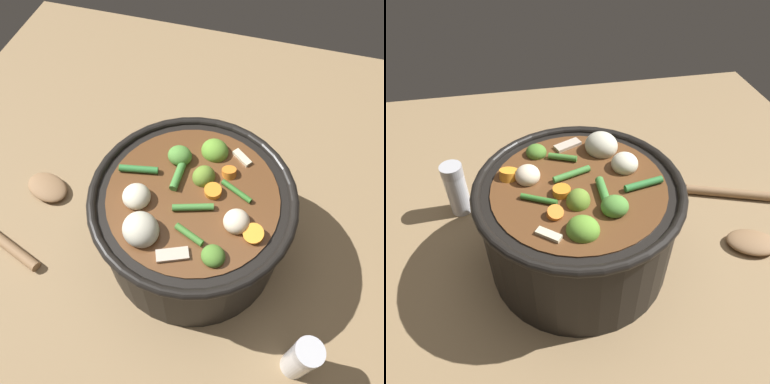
# 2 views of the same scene
# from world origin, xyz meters

# --- Properties ---
(ground_plane) EXTENTS (1.10, 1.10, 0.00)m
(ground_plane) POSITION_xyz_m (0.00, 0.00, 0.00)
(ground_plane) COLOR #8C704C
(cooking_pot) EXTENTS (0.27, 0.27, 0.17)m
(cooking_pot) POSITION_xyz_m (0.00, 0.00, 0.08)
(cooking_pot) COLOR black
(cooking_pot) RESTS_ON ground_plane
(wooden_spoon) EXTENTS (0.18, 0.18, 0.02)m
(wooden_spoon) POSITION_xyz_m (0.28, 0.01, 0.01)
(wooden_spoon) COLOR olive
(wooden_spoon) RESTS_ON ground_plane
(salt_shaker) EXTENTS (0.04, 0.04, 0.10)m
(salt_shaker) POSITION_xyz_m (-0.18, 0.14, 0.05)
(salt_shaker) COLOR silver
(salt_shaker) RESTS_ON ground_plane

